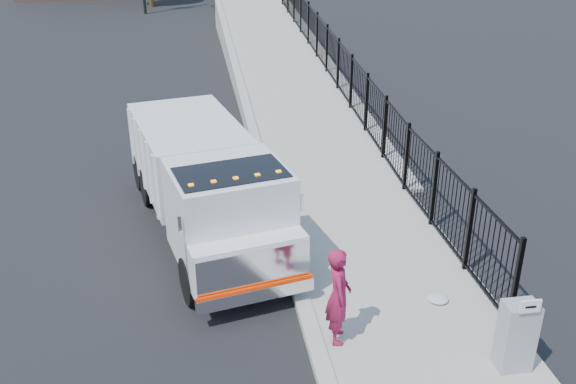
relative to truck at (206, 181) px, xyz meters
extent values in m
plane|color=black|center=(1.66, -2.50, -1.38)|extent=(120.00, 120.00, 0.00)
cube|color=#9E998E|center=(3.58, -4.50, -1.32)|extent=(3.55, 12.00, 0.12)
cube|color=#ADAAA3|center=(1.66, -4.50, -1.30)|extent=(0.30, 12.00, 0.16)
cube|color=#9E998E|center=(3.78, 13.50, -1.38)|extent=(3.95, 24.06, 3.19)
cube|color=black|center=(5.21, 9.50, -0.48)|extent=(0.10, 28.00, 1.80)
cube|color=black|center=(-0.08, 0.35, -0.86)|extent=(2.31, 6.49, 0.21)
cube|color=white|center=(0.39, -1.77, 0.08)|extent=(2.62, 2.51, 1.89)
cube|color=white|center=(0.64, -2.93, -0.39)|extent=(2.31, 1.12, 0.95)
cube|color=silver|center=(0.72, -3.27, -0.39)|extent=(2.14, 0.54, 0.80)
cube|color=silver|center=(0.73, -3.34, -0.86)|extent=(2.26, 0.65, 0.27)
cube|color=#FF2F00|center=(0.73, -3.34, -0.72)|extent=(2.23, 0.53, 0.06)
cube|color=black|center=(0.44, -2.00, 0.65)|extent=(2.30, 1.65, 0.80)
cube|color=white|center=(-0.34, 1.55, 0.08)|extent=(3.07, 4.37, 1.61)
cube|color=silver|center=(-0.56, -2.95, 0.51)|extent=(0.07, 0.07, 0.33)
cube|color=silver|center=(1.75, -2.44, 0.51)|extent=(0.07, 0.07, 0.33)
cube|color=orange|center=(-0.32, -2.51, 1.05)|extent=(0.11, 0.09, 0.06)
cube|color=orange|center=(0.10, -2.42, 1.05)|extent=(0.11, 0.09, 0.06)
cube|color=orange|center=(0.51, -2.33, 1.05)|extent=(0.11, 0.09, 0.06)
cube|color=orange|center=(0.93, -2.24, 1.05)|extent=(0.11, 0.09, 0.06)
cube|color=orange|center=(1.34, -2.14, 1.05)|extent=(0.11, 0.09, 0.06)
cylinder|color=black|center=(-0.44, -2.63, -0.91)|extent=(0.50, 0.99, 0.95)
cylinder|color=black|center=(1.50, -2.21, -0.91)|extent=(0.50, 0.99, 0.95)
cylinder|color=black|center=(-1.43, 1.90, -0.91)|extent=(0.50, 0.99, 0.95)
cylinder|color=black|center=(0.51, 2.32, -0.91)|extent=(0.50, 0.99, 0.95)
cylinder|color=black|center=(-1.66, 2.91, -0.91)|extent=(0.50, 0.99, 0.95)
cylinder|color=black|center=(0.28, 3.34, -0.91)|extent=(0.50, 0.99, 0.95)
imported|color=maroon|center=(2.06, -4.34, -0.36)|extent=(0.52, 0.71, 1.81)
cube|color=gray|center=(4.76, -5.51, -0.64)|extent=(0.55, 0.40, 1.25)
cube|color=white|center=(4.76, -5.73, 0.10)|extent=(0.35, 0.04, 0.22)
ellipsoid|color=silver|center=(4.24, -3.52, -1.21)|extent=(0.40, 0.40, 0.10)
camera|label=1|loc=(-0.21, -13.25, 5.92)|focal=40.00mm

